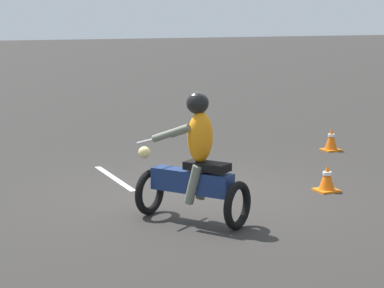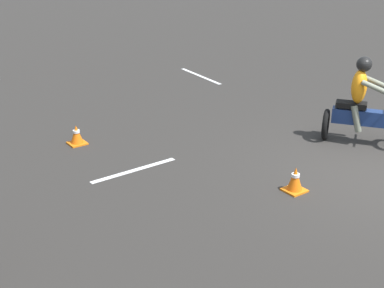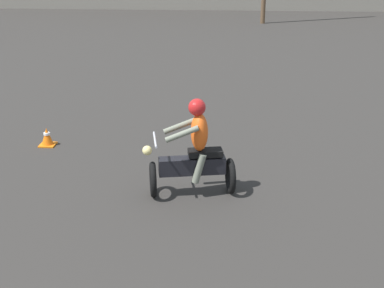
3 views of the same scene
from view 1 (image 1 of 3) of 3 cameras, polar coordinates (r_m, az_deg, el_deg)
ground_plane at (r=10.85m, az=0.41°, el=-3.95°), size 120.00×120.00×0.00m
motorcycle_rider_foreground at (r=9.35m, az=0.18°, el=-1.67°), size 1.49×1.30×1.66m
traffic_cone_near_left at (r=14.52m, az=10.56°, el=0.33°), size 0.32×0.32×0.44m
traffic_cone_mid_center at (r=11.24m, az=10.24°, el=-2.61°), size 0.32×0.32×0.40m
lane_stripe_w at (r=12.02m, az=-5.94°, el=-2.59°), size 1.92×0.11×0.01m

